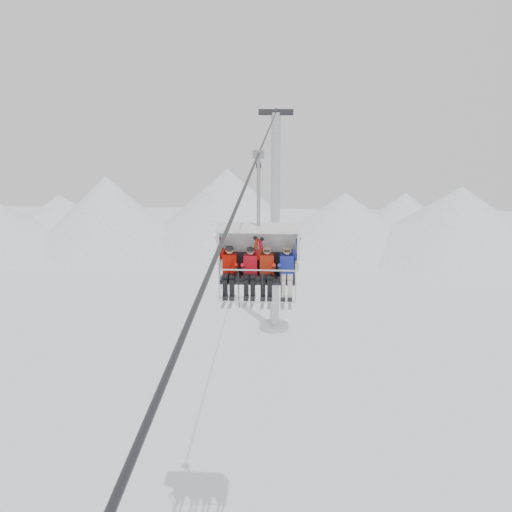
{
  "coord_description": "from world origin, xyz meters",
  "views": [
    {
      "loc": [
        0.81,
        -15.57,
        15.25
      ],
      "look_at": [
        0.0,
        0.0,
        10.89
      ],
      "focal_mm": 45.0,
      "sensor_mm": 36.0,
      "label": 1
    }
  ],
  "objects_px": {
    "skier_far_left": "(229,270)",
    "skier_center_left": "(250,270)",
    "chairlift_carrier": "(259,251)",
    "skier_far_right": "(287,270)",
    "lift_tower_right": "(275,239)",
    "skier_center_right": "(267,270)"
  },
  "relations": [
    {
      "from": "lift_tower_right",
      "to": "skier_far_left",
      "type": "xyz_separation_m",
      "value": [
        -0.78,
        -20.91,
        4.4
      ]
    },
    {
      "from": "lift_tower_right",
      "to": "chairlift_carrier",
      "type": "bearing_deg",
      "value": -90.0
    },
    {
      "from": "lift_tower_right",
      "to": "skier_center_right",
      "type": "height_order",
      "value": "lift_tower_right"
    },
    {
      "from": "skier_far_left",
      "to": "skier_far_right",
      "type": "bearing_deg",
      "value": 0.0
    },
    {
      "from": "chairlift_carrier",
      "to": "skier_far_right",
      "type": "xyz_separation_m",
      "value": [
        0.78,
        -0.3,
        -0.46
      ]
    },
    {
      "from": "lift_tower_right",
      "to": "skier_center_left",
      "type": "distance_m",
      "value": 21.37
    },
    {
      "from": "chairlift_carrier",
      "to": "skier_center_left",
      "type": "height_order",
      "value": "chairlift_carrier"
    },
    {
      "from": "lift_tower_right",
      "to": "chairlift_carrier",
      "type": "height_order",
      "value": "lift_tower_right"
    },
    {
      "from": "skier_center_left",
      "to": "skier_center_right",
      "type": "bearing_deg",
      "value": 0.41
    },
    {
      "from": "skier_far_left",
      "to": "skier_center_left",
      "type": "relative_size",
      "value": 1.0
    },
    {
      "from": "skier_far_left",
      "to": "skier_center_left",
      "type": "xyz_separation_m",
      "value": [
        0.57,
        -0.0,
        -0.01
      ]
    },
    {
      "from": "chairlift_carrier",
      "to": "skier_far_left",
      "type": "relative_size",
      "value": 2.36
    },
    {
      "from": "skier_center_left",
      "to": "skier_far_right",
      "type": "height_order",
      "value": "skier_far_right"
    },
    {
      "from": "skier_center_left",
      "to": "skier_center_right",
      "type": "relative_size",
      "value": 1.0
    },
    {
      "from": "chairlift_carrier",
      "to": "skier_center_right",
      "type": "bearing_deg",
      "value": -52.14
    },
    {
      "from": "skier_center_left",
      "to": "skier_far_right",
      "type": "distance_m",
      "value": 1.0
    },
    {
      "from": "skier_far_left",
      "to": "skier_center_left",
      "type": "height_order",
      "value": "skier_far_left"
    },
    {
      "from": "lift_tower_right",
      "to": "chairlift_carrier",
      "type": "distance_m",
      "value": 21.17
    },
    {
      "from": "chairlift_carrier",
      "to": "skier_center_left",
      "type": "xyz_separation_m",
      "value": [
        -0.22,
        -0.31,
        -0.47
      ]
    },
    {
      "from": "lift_tower_right",
      "to": "skier_far_left",
      "type": "relative_size",
      "value": 7.99
    },
    {
      "from": "skier_center_right",
      "to": "skier_center_left",
      "type": "bearing_deg",
      "value": -179.59
    },
    {
      "from": "skier_far_left",
      "to": "skier_far_right",
      "type": "xyz_separation_m",
      "value": [
        1.56,
        0.0,
        0.0
      ]
    }
  ]
}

